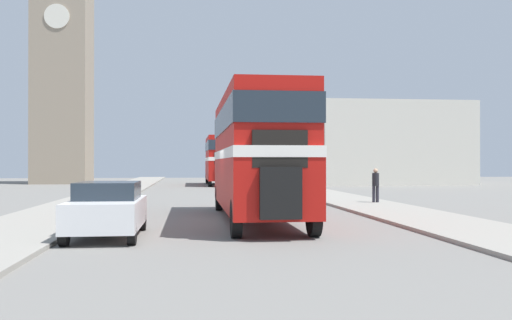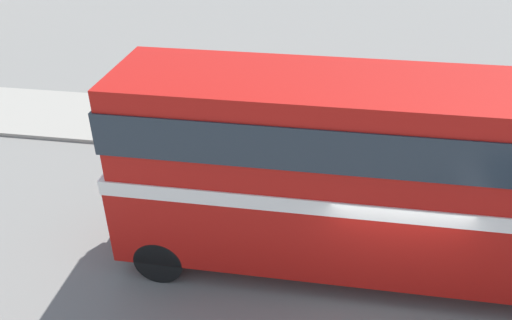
# 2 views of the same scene
# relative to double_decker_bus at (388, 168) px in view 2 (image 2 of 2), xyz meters

# --- Properties ---
(ground_plane) EXTENTS (120.00, 120.00, 0.00)m
(ground_plane) POSITION_rel_double_decker_bus_xyz_m (-0.70, -0.19, -2.60)
(ground_plane) COLOR slate
(sidewalk_right) EXTENTS (3.50, 120.00, 0.12)m
(sidewalk_right) POSITION_rel_double_decker_bus_xyz_m (6.05, -0.19, -2.54)
(sidewalk_right) COLOR gray
(sidewalk_right) RESTS_ON ground_plane
(double_decker_bus) EXTENTS (2.48, 11.14, 4.38)m
(double_decker_bus) POSITION_rel_double_decker_bus_xyz_m (0.00, 0.00, 0.00)
(double_decker_bus) COLOR #B2140F
(double_decker_bus) RESTS_ON ground_plane
(pedestrian_walking) EXTENTS (0.34, 0.34, 1.67)m
(pedestrian_walking) POSITION_rel_double_decker_bus_xyz_m (6.75, 7.01, -1.54)
(pedestrian_walking) COLOR #282833
(pedestrian_walking) RESTS_ON sidewalk_right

